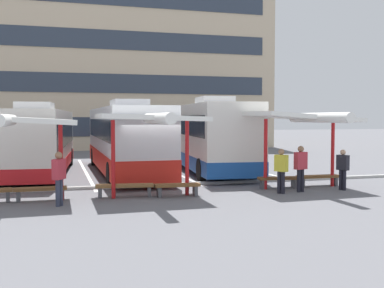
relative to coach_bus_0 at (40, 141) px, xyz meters
name	(u,v)px	position (x,y,z in m)	size (l,w,h in m)	color
ground_plane	(151,188)	(4.35, -6.07, -1.62)	(160.00, 160.00, 0.00)	slate
terminal_building	(93,53)	(4.37, 23.71, 7.53)	(32.10, 15.32, 21.03)	#C6B293
coach_bus_0	(40,141)	(0.00, 0.00, 0.00)	(3.58, 11.79, 3.47)	silver
coach_bus_1	(125,140)	(4.07, -0.85, 0.03)	(2.69, 12.08, 3.60)	silver
coach_bus_2	(208,137)	(8.40, -0.88, 0.16)	(3.64, 11.30, 3.78)	silver
lane_stripe_1	(85,171)	(2.20, 0.47, -1.61)	(0.16, 14.00, 0.01)	white
lane_stripe_2	(167,169)	(6.49, 0.47, -1.61)	(0.16, 14.00, 0.01)	white
lane_stripe_3	(241,167)	(10.78, 0.47, -1.61)	(0.16, 14.00, 0.01)	white
waiting_shelter_0	(9,121)	(-0.64, -8.25, 1.03)	(4.13, 4.55, 2.91)	red
bench_1	(41,191)	(0.26, -7.84, -1.28)	(1.70, 0.43, 0.45)	brown
waiting_shelter_1	(152,120)	(3.96, -8.34, 1.08)	(3.62, 4.45, 2.92)	red
bench_2	(125,187)	(3.06, -7.89, -1.27)	(2.03, 0.68, 0.45)	brown
bench_3	(177,187)	(4.86, -8.26, -1.28)	(1.61, 0.50, 0.45)	brown
waiting_shelter_2	(304,119)	(10.01, -7.87, 1.11)	(3.95, 4.84, 3.00)	red
bench_4	(278,180)	(9.11, -7.54, -1.28)	(1.63, 0.60, 0.45)	brown
bench_5	(318,178)	(10.91, -7.49, -1.28)	(1.78, 0.48, 0.45)	brown
platform_kerb	(149,185)	(4.35, -5.73, -1.56)	(44.00, 0.24, 0.12)	#ADADA8
waiting_passenger_0	(343,167)	(11.27, -8.62, -0.73)	(0.38, 0.50, 1.56)	black
waiting_passenger_1	(281,168)	(8.64, -8.71, -0.68)	(0.43, 0.52, 1.64)	black
waiting_passenger_2	(301,165)	(9.51, -8.57, -0.62)	(0.54, 0.35, 1.72)	black
waiting_passenger_3	(59,175)	(0.85, -9.02, -0.63)	(0.45, 0.53, 1.71)	#33384C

